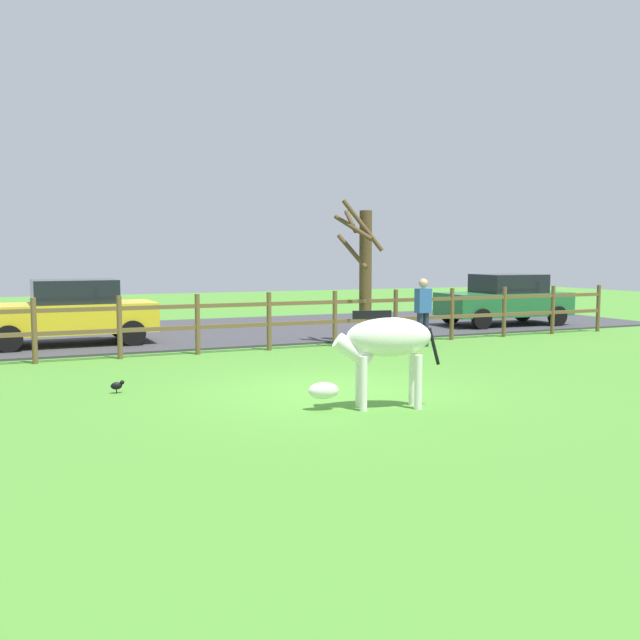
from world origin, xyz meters
name	(u,v)px	position (x,y,z in m)	size (l,w,h in m)	color
ground_plane	(331,391)	(0.00, 0.00, 0.00)	(60.00, 60.00, 0.00)	#47842D
parking_asphalt	(194,332)	(0.00, 9.30, 0.03)	(28.00, 7.40, 0.05)	#38383D
paddock_fence	(234,319)	(-0.12, 5.00, 0.76)	(21.87, 0.11, 1.34)	brown
bare_tree	(364,271)	(3.21, 5.08, 1.81)	(0.94, 1.23, 3.52)	#513A23
zebra	(383,344)	(0.14, -1.46, 0.93)	(1.90, 0.79, 1.41)	white
crow_on_grass	(117,385)	(-3.20, 1.20, 0.13)	(0.21, 0.10, 0.20)	black
parked_car_yellow	(70,312)	(-3.43, 7.56, 0.84)	(4.04, 1.96, 1.56)	yellow
parked_car_green	(505,299)	(9.20, 7.23, 0.84)	(4.08, 2.04, 1.56)	#236B38
visitor_near_fence	(423,309)	(4.32, 4.13, 0.91)	(0.37, 0.24, 1.64)	#232847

